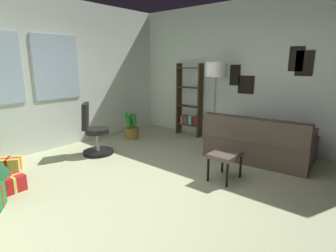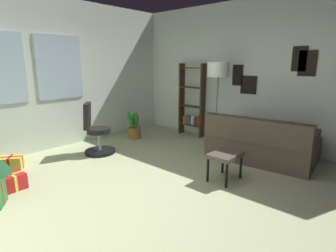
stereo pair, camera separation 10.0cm
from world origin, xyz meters
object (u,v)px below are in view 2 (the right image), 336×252
Objects in this scene: footstool at (225,157)px; gift_box_red at (12,182)px; couch at (267,144)px; potted_plant at (134,128)px; gift_box_gold at (11,163)px; office_chair at (96,134)px; bookshelf at (192,104)px; floor_lamp at (218,74)px.

gift_box_red is at bearing 137.63° from footstool.
couch is 2.86m from potted_plant.
office_chair is at bearing -14.49° from gift_box_gold.
bookshelf reaches higher than footstool.
bookshelf reaches higher than potted_plant.
gift_box_red is 2.87m from potted_plant.
bookshelf is at bearing -14.08° from gift_box_gold.
gift_box_red is at bearing -166.06° from potted_plant.
floor_lamp reaches higher than footstool.
couch reaches higher than footstool.
couch is 3.08m from office_chair.
footstool is 3.37m from gift_box_gold.
gift_box_red is 0.19× the size of bookshelf.
couch is 5.59× the size of gift_box_red.
floor_lamp reaches higher than office_chair.
gift_box_red is 3.90m from bookshelf.
footstool is 1.49× the size of gift_box_red.
gift_box_red is 1.69m from office_chair.
floor_lamp is at bearing 82.47° from couch.
gift_box_gold is (-3.13, 2.88, -0.19)m from couch.
floor_lamp reaches higher than gift_box_red.
bookshelf is 1.43m from potted_plant.
footstool is 0.29× the size of bookshelf.
couch is 3.76× the size of footstool.
floor_lamp reaches higher than bookshelf.
office_chair is 0.57× the size of floor_lamp.
bookshelf reaches higher than gift_box_red.
potted_plant is at bearing 77.06° from footstool.
couch is 1.21m from footstool.
footstool is 2.74m from potted_plant.
bookshelf is at bearing 76.75° from couch.
couch reaches higher than potted_plant.
office_chair is at bearing 14.58° from gift_box_red.
potted_plant is at bearing -1.86° from gift_box_gold.
gift_box_gold is at bearing 137.38° from couch.
office_chair reaches higher than couch.
potted_plant reaches higher than gift_box_red.
footstool reaches higher than gift_box_red.
office_chair is 2.32m from bookshelf.
bookshelf is 1.16m from floor_lamp.
gift_box_red is (-3.38, 2.11, -0.19)m from couch.
footstool is 2.52m from bookshelf.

